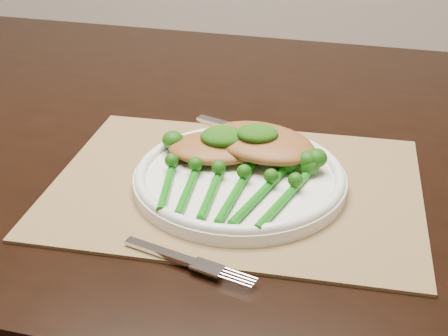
# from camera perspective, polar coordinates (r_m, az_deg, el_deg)

# --- Properties ---
(dining_table) EXTENTS (1.72, 1.15, 0.75)m
(dining_table) POSITION_cam_1_polar(r_m,az_deg,el_deg) (1.14, -3.47, -13.08)
(dining_table) COLOR black
(dining_table) RESTS_ON ground
(placemat) EXTENTS (0.48, 0.37, 0.00)m
(placemat) POSITION_cam_1_polar(r_m,az_deg,el_deg) (0.77, 1.10, -1.63)
(placemat) COLOR olive
(placemat) RESTS_ON dining_table
(dinner_plate) EXTENTS (0.26, 0.26, 0.02)m
(dinner_plate) POSITION_cam_1_polar(r_m,az_deg,el_deg) (0.76, 1.45, -0.83)
(dinner_plate) COLOR white
(dinner_plate) RESTS_ON placemat
(knife) EXTENTS (0.18, 0.10, 0.01)m
(knife) POSITION_cam_1_polar(r_m,az_deg,el_deg) (0.90, 1.84, 3.52)
(knife) COLOR silver
(knife) RESTS_ON placemat
(fork) EXTENTS (0.15, 0.07, 0.00)m
(fork) POSITION_cam_1_polar(r_m,az_deg,el_deg) (0.63, -2.51, -8.75)
(fork) COLOR silver
(fork) RESTS_ON placemat
(chicken_fillet_left) EXTENTS (0.13, 0.10, 0.03)m
(chicken_fillet_left) POSITION_cam_1_polar(r_m,az_deg,el_deg) (0.79, -0.60, 1.88)
(chicken_fillet_left) COLOR #92582A
(chicken_fillet_left) RESTS_ON dinner_plate
(chicken_fillet_right) EXTENTS (0.17, 0.16, 0.03)m
(chicken_fillet_right) POSITION_cam_1_polar(r_m,az_deg,el_deg) (0.79, 3.46, 2.36)
(chicken_fillet_right) COLOR #92582A
(chicken_fillet_right) RESTS_ON dinner_plate
(pesto_dollop_left) EXTENTS (0.06, 0.05, 0.02)m
(pesto_dollop_left) POSITION_cam_1_polar(r_m,az_deg,el_deg) (0.79, -0.10, 2.89)
(pesto_dollop_left) COLOR #143F09
(pesto_dollop_left) RESTS_ON chicken_fillet_left
(pesto_dollop_right) EXTENTS (0.05, 0.04, 0.02)m
(pesto_dollop_right) POSITION_cam_1_polar(r_m,az_deg,el_deg) (0.78, 3.08, 3.17)
(pesto_dollop_right) COLOR #143F09
(pesto_dollop_right) RESTS_ON chicken_fillet_right
(broccolini_bundle) EXTENTS (0.20, 0.22, 0.04)m
(broccolini_bundle) POSITION_cam_1_polar(r_m,az_deg,el_deg) (0.73, 0.24, -1.66)
(broccolini_bundle) COLOR #0E680D
(broccolini_bundle) RESTS_ON dinner_plate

